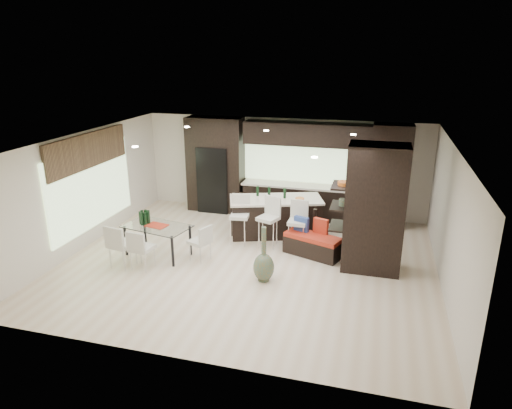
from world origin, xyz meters
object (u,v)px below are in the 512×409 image
(kitchen_island, at_px, (276,216))
(chair_near, at_px, (142,251))
(dining_table, at_px, (158,240))
(stool_left, at_px, (240,225))
(stool_right, at_px, (297,231))
(chair_far, at_px, (122,247))
(floor_vase, at_px, (264,254))
(stool_mid, at_px, (268,227))
(bench, at_px, (312,245))
(chair_end, at_px, (200,244))

(kitchen_island, bearing_deg, chair_near, -150.29)
(dining_table, bearing_deg, stool_left, 46.47)
(stool_right, relative_size, dining_table, 0.64)
(stool_right, bearing_deg, chair_near, -147.63)
(stool_right, distance_m, dining_table, 3.21)
(chair_far, bearing_deg, floor_vase, 13.20)
(kitchen_island, height_order, stool_left, stool_left)
(stool_mid, xyz_separation_m, bench, (1.10, -0.22, -0.24))
(bench, distance_m, floor_vase, 1.68)
(stool_left, distance_m, stool_right, 1.40)
(kitchen_island, distance_m, stool_mid, 0.81)
(stool_right, height_order, floor_vase, floor_vase)
(floor_vase, relative_size, dining_table, 0.79)
(dining_table, height_order, chair_near, chair_near)
(stool_left, relative_size, dining_table, 0.66)
(bench, bearing_deg, stool_right, 170.04)
(floor_vase, bearing_deg, kitchen_island, 97.50)
(bench, height_order, chair_far, chair_far)
(stool_left, bearing_deg, bench, -14.14)
(stool_mid, xyz_separation_m, chair_far, (-2.76, -1.86, -0.04))
(kitchen_island, bearing_deg, dining_table, -159.31)
(stool_left, height_order, chair_near, stool_left)
(stool_mid, relative_size, stool_right, 1.03)
(chair_near, bearing_deg, dining_table, 96.14)
(floor_vase, height_order, chair_near, floor_vase)
(kitchen_island, relative_size, stool_mid, 2.33)
(stool_right, bearing_deg, stool_mid, -178.67)
(stool_left, relative_size, bench, 0.75)
(stool_mid, relative_size, floor_vase, 0.84)
(bench, height_order, floor_vase, floor_vase)
(stool_mid, height_order, chair_end, stool_mid)
(stool_left, xyz_separation_m, stool_mid, (0.70, -0.00, 0.00))
(floor_vase, bearing_deg, chair_end, 160.82)
(stool_mid, bearing_deg, stool_right, 20.82)
(bench, bearing_deg, chair_far, -136.99)
(stool_mid, xyz_separation_m, dining_table, (-2.30, -1.12, -0.14))
(stool_left, xyz_separation_m, bench, (1.80, -0.23, -0.24))
(stool_right, relative_size, bench, 0.73)
(dining_table, bearing_deg, chair_end, 11.40)
(stool_mid, bearing_deg, kitchen_island, 110.26)
(stool_left, relative_size, chair_end, 1.26)
(floor_vase, xyz_separation_m, dining_table, (-2.63, 0.56, -0.23))
(stool_mid, height_order, chair_near, stool_mid)
(kitchen_island, bearing_deg, bench, -62.40)
(stool_right, bearing_deg, dining_table, -158.61)
(stool_right, bearing_deg, kitchen_island, 131.99)
(floor_vase, xyz_separation_m, chair_near, (-2.63, -0.16, -0.17))
(bench, xyz_separation_m, chair_end, (-2.38, -0.90, 0.14))
(chair_near, relative_size, chair_end, 1.08)
(stool_mid, distance_m, floor_vase, 1.72)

